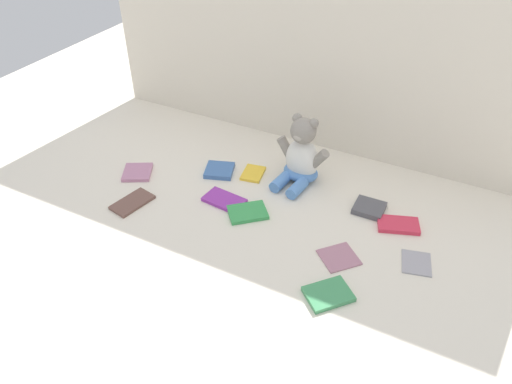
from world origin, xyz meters
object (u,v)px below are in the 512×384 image
object	(u,v)px
book_case_5	(137,172)
book_case_2	(253,173)
book_case_1	(328,294)
book_case_8	(417,262)
book_case_3	(398,225)
book_case_4	(248,212)
book_case_7	(132,202)
book_case_10	(219,170)
teddy_bear	(301,157)
book_case_0	(339,257)
book_case_9	(224,200)
book_case_6	(369,208)

from	to	relation	value
book_case_5	book_case_2	bearing A→B (deg)	177.73
book_case_2	book_case_5	size ratio (longest dim) A/B	0.92
book_case_1	book_case_8	distance (m)	0.30
book_case_3	book_case_5	distance (m)	0.93
book_case_4	book_case_7	world-z (taller)	book_case_4
book_case_1	book_case_10	bearing A→B (deg)	-171.43
book_case_1	book_case_2	size ratio (longest dim) A/B	1.26
teddy_bear	book_case_2	world-z (taller)	teddy_bear
book_case_4	book_case_5	xyz separation A→B (m)	(-0.46, 0.02, -0.00)
book_case_1	book_case_3	distance (m)	0.38
book_case_8	book_case_10	world-z (taller)	book_case_10
book_case_0	book_case_7	distance (m)	0.71
book_case_2	book_case_10	world-z (taller)	book_case_10
book_case_5	book_case_9	bearing A→B (deg)	151.76
book_case_3	book_case_5	xyz separation A→B (m)	(-0.92, -0.14, -0.00)
book_case_0	book_case_9	xyz separation A→B (m)	(-0.43, 0.08, 0.00)
book_case_9	book_case_2	bearing A→B (deg)	-178.53
book_case_4	book_case_9	distance (m)	0.10
book_case_0	book_case_1	bearing A→B (deg)	141.03
book_case_1	book_case_6	bearing A→B (deg)	133.15
book_case_6	book_case_10	bearing A→B (deg)	92.95
book_case_10	book_case_6	bearing A→B (deg)	74.23
book_case_6	book_case_10	world-z (taller)	book_case_6
book_case_6	book_case_9	world-z (taller)	book_case_6
book_case_0	book_case_4	world-z (taller)	book_case_4
book_case_2	book_case_0	bearing A→B (deg)	-42.27
book_case_4	book_case_9	size ratio (longest dim) A/B	0.90
teddy_bear	book_case_3	size ratio (longest dim) A/B	1.93
book_case_7	book_case_9	size ratio (longest dim) A/B	1.02
book_case_2	book_case_7	world-z (taller)	same
book_case_2	book_case_5	world-z (taller)	book_case_5
book_case_4	book_case_9	world-z (taller)	same
book_case_7	book_case_9	bearing A→B (deg)	-139.24
book_case_5	book_case_4	bearing A→B (deg)	149.05
book_case_1	book_case_9	size ratio (longest dim) A/B	0.89
book_case_5	book_case_6	xyz separation A→B (m)	(0.81, 0.18, 0.00)
teddy_bear	book_case_2	size ratio (longest dim) A/B	2.56
book_case_2	book_case_6	bearing A→B (deg)	-11.29
book_case_8	book_case_9	world-z (taller)	book_case_9
book_case_8	book_case_3	bearing A→B (deg)	-71.60
book_case_0	book_case_2	xyz separation A→B (m)	(-0.42, 0.26, 0.00)
book_case_9	book_case_5	bearing A→B (deg)	-83.85
book_case_5	book_case_8	size ratio (longest dim) A/B	1.10
book_case_0	book_case_8	bearing A→B (deg)	-116.30
book_case_6	book_case_10	xyz separation A→B (m)	(-0.55, -0.04, -0.00)
book_case_6	book_case_3	bearing A→B (deg)	-109.68
book_case_4	book_case_8	bearing A→B (deg)	-128.48
teddy_bear	book_case_4	world-z (taller)	teddy_bear
book_case_4	book_case_7	bearing A→B (deg)	68.07
book_case_6	book_case_8	distance (m)	0.26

